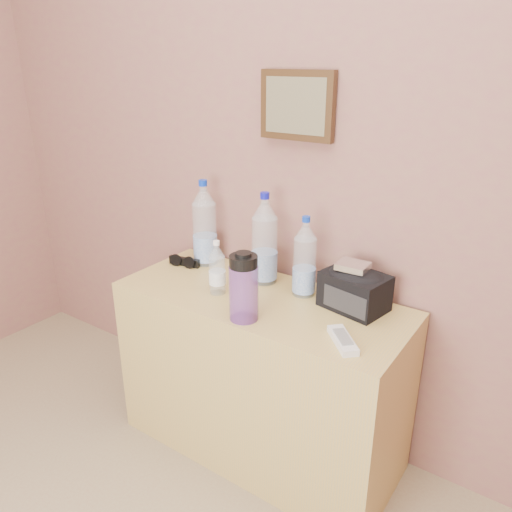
{
  "coord_description": "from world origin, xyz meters",
  "views": [
    {
      "loc": [
        0.72,
        0.32,
        1.57
      ],
      "look_at": [
        -0.24,
        1.71,
        0.89
      ],
      "focal_mm": 35.0,
      "sensor_mm": 36.0,
      "label": 1
    }
  ],
  "objects_px": {
    "foil_packet": "(353,266)",
    "nalgene_bottle": "(244,287)",
    "pet_large_a": "(205,227)",
    "pet_small": "(217,270)",
    "pet_large_c": "(305,261)",
    "toiletry_bag": "(355,289)",
    "pet_large_b": "(264,243)",
    "dresser": "(260,375)",
    "ac_remote": "(343,340)",
    "sunglasses": "(184,262)"
  },
  "relations": [
    {
      "from": "pet_large_b",
      "to": "pet_small",
      "type": "xyz_separation_m",
      "value": [
        -0.09,
        -0.19,
        -0.07
      ]
    },
    {
      "from": "pet_large_c",
      "to": "nalgene_bottle",
      "type": "distance_m",
      "value": 0.3
    },
    {
      "from": "dresser",
      "to": "pet_large_a",
      "type": "relative_size",
      "value": 3.04
    },
    {
      "from": "nalgene_bottle",
      "to": "sunglasses",
      "type": "distance_m",
      "value": 0.56
    },
    {
      "from": "nalgene_bottle",
      "to": "pet_large_b",
      "type": "bearing_deg",
      "value": 110.98
    },
    {
      "from": "dresser",
      "to": "pet_large_c",
      "type": "height_order",
      "value": "pet_large_c"
    },
    {
      "from": "pet_large_a",
      "to": "toiletry_bag",
      "type": "height_order",
      "value": "pet_large_a"
    },
    {
      "from": "pet_large_b",
      "to": "pet_large_c",
      "type": "xyz_separation_m",
      "value": [
        0.19,
        -0.01,
        -0.03
      ]
    },
    {
      "from": "pet_large_c",
      "to": "sunglasses",
      "type": "distance_m",
      "value": 0.58
    },
    {
      "from": "dresser",
      "to": "pet_large_c",
      "type": "relative_size",
      "value": 3.64
    },
    {
      "from": "pet_large_b",
      "to": "foil_packet",
      "type": "distance_m",
      "value": 0.39
    },
    {
      "from": "pet_small",
      "to": "ac_remote",
      "type": "xyz_separation_m",
      "value": [
        0.56,
        -0.06,
        -0.08
      ]
    },
    {
      "from": "pet_large_b",
      "to": "sunglasses",
      "type": "height_order",
      "value": "pet_large_b"
    },
    {
      "from": "pet_small",
      "to": "nalgene_bottle",
      "type": "height_order",
      "value": "nalgene_bottle"
    },
    {
      "from": "ac_remote",
      "to": "pet_large_c",
      "type": "bearing_deg",
      "value": -174.83
    },
    {
      "from": "pet_large_c",
      "to": "toiletry_bag",
      "type": "xyz_separation_m",
      "value": [
        0.21,
        0.0,
        -0.06
      ]
    },
    {
      "from": "pet_small",
      "to": "sunglasses",
      "type": "relative_size",
      "value": 1.48
    },
    {
      "from": "nalgene_bottle",
      "to": "foil_packet",
      "type": "relative_size",
      "value": 2.31
    },
    {
      "from": "dresser",
      "to": "nalgene_bottle",
      "type": "xyz_separation_m",
      "value": [
        0.04,
        -0.17,
        0.48
      ]
    },
    {
      "from": "nalgene_bottle",
      "to": "ac_remote",
      "type": "height_order",
      "value": "nalgene_bottle"
    },
    {
      "from": "dresser",
      "to": "foil_packet",
      "type": "distance_m",
      "value": 0.62
    },
    {
      "from": "toiletry_bag",
      "to": "foil_packet",
      "type": "xyz_separation_m",
      "value": [
        -0.01,
        -0.0,
        0.09
      ]
    },
    {
      "from": "ac_remote",
      "to": "toiletry_bag",
      "type": "xyz_separation_m",
      "value": [
        -0.07,
        0.25,
        0.06
      ]
    },
    {
      "from": "nalgene_bottle",
      "to": "foil_packet",
      "type": "distance_m",
      "value": 0.4
    },
    {
      "from": "pet_large_c",
      "to": "foil_packet",
      "type": "height_order",
      "value": "pet_large_c"
    },
    {
      "from": "ac_remote",
      "to": "pet_small",
      "type": "bearing_deg",
      "value": -140.49
    },
    {
      "from": "pet_large_b",
      "to": "toiletry_bag",
      "type": "height_order",
      "value": "pet_large_b"
    },
    {
      "from": "pet_large_a",
      "to": "pet_large_c",
      "type": "bearing_deg",
      "value": -3.18
    },
    {
      "from": "nalgene_bottle",
      "to": "pet_large_c",
      "type": "bearing_deg",
      "value": 75.4
    },
    {
      "from": "sunglasses",
      "to": "foil_packet",
      "type": "relative_size",
      "value": 1.35
    },
    {
      "from": "pet_large_c",
      "to": "sunglasses",
      "type": "bearing_deg",
      "value": -174.99
    },
    {
      "from": "dresser",
      "to": "foil_packet",
      "type": "height_order",
      "value": "foil_packet"
    },
    {
      "from": "pet_large_a",
      "to": "pet_small",
      "type": "height_order",
      "value": "pet_large_a"
    },
    {
      "from": "dresser",
      "to": "pet_large_b",
      "type": "height_order",
      "value": "pet_large_b"
    },
    {
      "from": "sunglasses",
      "to": "ac_remote",
      "type": "relative_size",
      "value": 0.87
    },
    {
      "from": "toiletry_bag",
      "to": "nalgene_bottle",
      "type": "bearing_deg",
      "value": -122.86
    },
    {
      "from": "pet_large_a",
      "to": "pet_large_b",
      "type": "distance_m",
      "value": 0.32
    },
    {
      "from": "foil_packet",
      "to": "ac_remote",
      "type": "bearing_deg",
      "value": -70.5
    },
    {
      "from": "foil_packet",
      "to": "nalgene_bottle",
      "type": "bearing_deg",
      "value": -132.83
    },
    {
      "from": "pet_large_a",
      "to": "pet_large_b",
      "type": "bearing_deg",
      "value": -2.61
    },
    {
      "from": "pet_large_b",
      "to": "pet_large_c",
      "type": "distance_m",
      "value": 0.19
    },
    {
      "from": "dresser",
      "to": "pet_large_a",
      "type": "xyz_separation_m",
      "value": [
        -0.39,
        0.15,
        0.52
      ]
    },
    {
      "from": "ac_remote",
      "to": "sunglasses",
      "type": "bearing_deg",
      "value": -146.77
    },
    {
      "from": "pet_small",
      "to": "nalgene_bottle",
      "type": "xyz_separation_m",
      "value": [
        0.2,
        -0.11,
        0.03
      ]
    },
    {
      "from": "dresser",
      "to": "pet_small",
      "type": "xyz_separation_m",
      "value": [
        -0.16,
        -0.06,
        0.45
      ]
    },
    {
      "from": "foil_packet",
      "to": "pet_large_a",
      "type": "bearing_deg",
      "value": 177.86
    },
    {
      "from": "sunglasses",
      "to": "nalgene_bottle",
      "type": "bearing_deg",
      "value": -36.11
    },
    {
      "from": "pet_large_b",
      "to": "dresser",
      "type": "bearing_deg",
      "value": -61.39
    },
    {
      "from": "dresser",
      "to": "pet_small",
      "type": "relative_size",
      "value": 5.32
    },
    {
      "from": "pet_large_c",
      "to": "ac_remote",
      "type": "bearing_deg",
      "value": -40.77
    }
  ]
}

